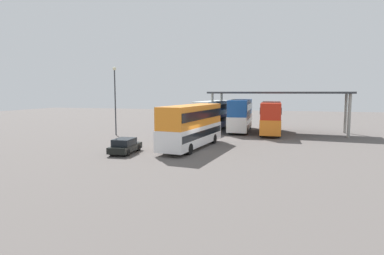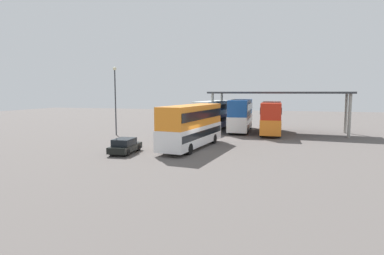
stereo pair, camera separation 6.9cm
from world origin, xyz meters
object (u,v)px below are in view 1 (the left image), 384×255
Objects in this scene: double_decker_main at (192,124)px; lamppost_tall at (115,93)px; double_decker_near_canopy at (213,114)px; double_decker_far_right at (271,116)px; parked_hatchback at (125,146)px; double_decker_mid_row at (240,114)px.

lamppost_tall reaches higher than double_decker_main.
double_decker_far_right is (8.18, -2.11, -0.02)m from double_decker_near_canopy.
lamppost_tall is (-18.93, -6.70, 3.05)m from double_decker_far_right.
parked_hatchback is 0.37× the size of double_decker_near_canopy.
parked_hatchback is 21.40m from double_decker_far_right.
double_decker_mid_row reaches higher than double_decker_far_right.
double_decker_main is 2.77× the size of parked_hatchback.
double_decker_near_canopy is 14.22m from lamppost_tall.
double_decker_mid_row reaches higher than double_decker_main.
double_decker_near_canopy is at bearing 39.35° from lamppost_tall.
double_decker_mid_row is at bearing -4.06° from double_decker_main.
double_decker_far_right reaches higher than parked_hatchback.
double_decker_mid_row is 0.98× the size of double_decker_far_right.
double_decker_mid_row reaches higher than parked_hatchback.
lamppost_tall is (-11.82, 6.50, 3.02)m from double_decker_main.
double_decker_main is 1.29× the size of lamppost_tall.
parked_hatchback is 0.38× the size of double_decker_mid_row.
double_decker_mid_row is 17.18m from lamppost_tall.
double_decker_far_right is at bearing 19.48° from lamppost_tall.
parked_hatchback is at bearing 138.46° from double_decker_main.
parked_hatchback is at bearing 144.61° from double_decker_far_right.
double_decker_far_right is at bearing -96.37° from double_decker_near_canopy.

